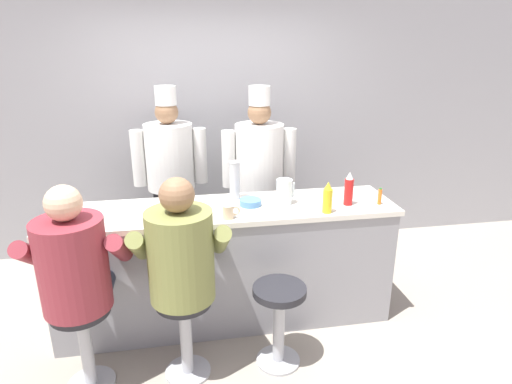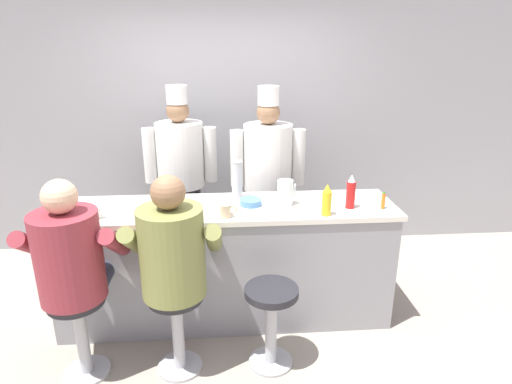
{
  "view_description": "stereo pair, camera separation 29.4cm",
  "coord_description": "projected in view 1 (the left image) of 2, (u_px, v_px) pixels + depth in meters",
  "views": [
    {
      "loc": [
        -0.29,
        -2.72,
        2.15
      ],
      "look_at": [
        0.24,
        0.28,
        1.09
      ],
      "focal_mm": 30.0,
      "sensor_mm": 36.0,
      "label": 1
    },
    {
      "loc": [
        -0.0,
        -2.75,
        2.15
      ],
      "look_at": [
        0.24,
        0.28,
        1.09
      ],
      "focal_mm": 30.0,
      "sensor_mm": 36.0,
      "label": 2
    }
  ],
  "objects": [
    {
      "name": "coffee_mug_tan",
      "position": [
        229.0,
        212.0,
        3.03
      ],
      "size": [
        0.13,
        0.08,
        0.1
      ],
      "color": "beige",
      "rests_on": "diner_counter"
    },
    {
      "name": "empty_stool_round",
      "position": [
        279.0,
        313.0,
        2.93
      ],
      "size": [
        0.37,
        0.37,
        0.61
      ],
      "color": "#B2B5BA",
      "rests_on": "ground_plane"
    },
    {
      "name": "cup_stack_steel",
      "position": [
        235.0,
        180.0,
        3.39
      ],
      "size": [
        0.09,
        0.09,
        0.31
      ],
      "color": "#B7BABF",
      "rests_on": "diner_counter"
    },
    {
      "name": "diner_seated_olive",
      "position": [
        181.0,
        260.0,
        2.71
      ],
      "size": [
        0.63,
        0.62,
        1.41
      ],
      "color": "#B2B5BA",
      "rests_on": "ground_plane"
    },
    {
      "name": "cereal_bowl",
      "position": [
        250.0,
        202.0,
        3.29
      ],
      "size": [
        0.17,
        0.17,
        0.05
      ],
      "color": "#4C7FB7",
      "rests_on": "diner_counter"
    },
    {
      "name": "hot_sauce_bottle_orange",
      "position": [
        380.0,
        197.0,
        3.29
      ],
      "size": [
        0.03,
        0.03,
        0.13
      ],
      "color": "orange",
      "rests_on": "diner_counter"
    },
    {
      "name": "cook_in_whites_near",
      "position": [
        171.0,
        172.0,
        4.09
      ],
      "size": [
        0.7,
        0.45,
        1.79
      ],
      "color": "#232328",
      "rests_on": "ground_plane"
    },
    {
      "name": "diner_counter",
      "position": [
        226.0,
        264.0,
        3.41
      ],
      "size": [
        2.63,
        0.62,
        0.97
      ],
      "color": "gray",
      "rests_on": "ground_plane"
    },
    {
      "name": "water_pitcher_clear",
      "position": [
        284.0,
        192.0,
        3.3
      ],
      "size": [
        0.14,
        0.12,
        0.2
      ],
      "color": "silver",
      "rests_on": "diner_counter"
    },
    {
      "name": "breakfast_plate",
      "position": [
        161.0,
        215.0,
        3.07
      ],
      "size": [
        0.24,
        0.24,
        0.05
      ],
      "color": "white",
      "rests_on": "diner_counter"
    },
    {
      "name": "ground_plane",
      "position": [
        232.0,
        339.0,
        3.28
      ],
      "size": [
        20.0,
        20.0,
        0.0
      ],
      "primitive_type": "plane",
      "color": "#9E9384"
    },
    {
      "name": "coffee_mug_white",
      "position": [
        93.0,
        219.0,
        2.93
      ],
      "size": [
        0.14,
        0.1,
        0.09
      ],
      "color": "white",
      "rests_on": "diner_counter"
    },
    {
      "name": "wall_back",
      "position": [
        210.0,
        125.0,
        4.45
      ],
      "size": [
        10.0,
        0.06,
        2.7
      ],
      "color": "#99999E",
      "rests_on": "ground_plane"
    },
    {
      "name": "ketchup_bottle_red",
      "position": [
        349.0,
        190.0,
        3.27
      ],
      "size": [
        0.07,
        0.07,
        0.26
      ],
      "color": "red",
      "rests_on": "diner_counter"
    },
    {
      "name": "cook_in_whites_far",
      "position": [
        259.0,
        173.0,
        4.05
      ],
      "size": [
        0.7,
        0.45,
        1.8
      ],
      "color": "#232328",
      "rests_on": "ground_plane"
    },
    {
      "name": "mustard_bottle_yellow",
      "position": [
        328.0,
        198.0,
        3.12
      ],
      "size": [
        0.07,
        0.07,
        0.24
      ],
      "color": "yellow",
      "rests_on": "diner_counter"
    },
    {
      "name": "diner_seated_maroon",
      "position": [
        75.0,
        269.0,
        2.6
      ],
      "size": [
        0.62,
        0.62,
        1.4
      ],
      "color": "#B2B5BA",
      "rests_on": "ground_plane"
    }
  ]
}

